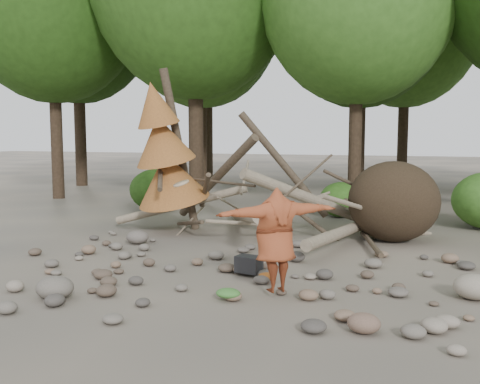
% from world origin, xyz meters
% --- Properties ---
extents(ground, '(120.00, 120.00, 0.00)m').
position_xyz_m(ground, '(0.00, 0.00, 0.00)').
color(ground, '#514C44').
rests_on(ground, ground).
extents(deadfall_pile, '(8.55, 5.24, 3.30)m').
position_xyz_m(deadfall_pile, '(2.02, 4.24, 0.95)').
color(deadfall_pile, '#332619').
rests_on(deadfall_pile, ground).
extents(dead_conifer, '(2.06, 2.16, 4.35)m').
position_xyz_m(dead_conifer, '(-3.12, 3.37, 2.11)').
color(dead_conifer, '#4C3F30').
rests_on(dead_conifer, ground).
extents(bush_left, '(1.80, 1.80, 1.44)m').
position_xyz_m(bush_left, '(-5.50, 7.20, 0.72)').
color(bush_left, '#285015').
rests_on(bush_left, ground).
extents(bush_mid, '(1.40, 1.40, 1.12)m').
position_xyz_m(bush_mid, '(0.80, 7.80, 0.56)').
color(bush_mid, '#34661D').
rests_on(bush_mid, ground).
extents(frisbee_thrower, '(2.79, 1.80, 1.79)m').
position_xyz_m(frisbee_thrower, '(1.10, -0.96, 0.93)').
color(frisbee_thrower, brown).
rests_on(frisbee_thrower, ground).
extents(backpack, '(0.51, 0.39, 0.31)m').
position_xyz_m(backpack, '(0.29, 0.10, 0.15)').
color(backpack, black).
rests_on(backpack, ground).
extents(cloth_green, '(0.40, 0.33, 0.15)m').
position_xyz_m(cloth_green, '(0.48, -1.46, 0.07)').
color(cloth_green, '#38702C').
rests_on(cloth_green, ground).
extents(cloth_orange, '(0.32, 0.26, 0.12)m').
position_xyz_m(cloth_orange, '(0.75, -0.21, 0.06)').
color(cloth_orange, '#9F511B').
rests_on(cloth_orange, ground).
extents(boulder_front_left, '(0.61, 0.55, 0.37)m').
position_xyz_m(boulder_front_left, '(-2.17, -2.30, 0.18)').
color(boulder_front_left, '#686157').
rests_on(boulder_front_left, ground).
extents(boulder_front_right, '(0.44, 0.40, 0.27)m').
position_xyz_m(boulder_front_right, '(2.66, -2.14, 0.13)').
color(boulder_front_right, brown).
rests_on(boulder_front_right, ground).
extents(boulder_mid_right, '(0.67, 0.60, 0.40)m').
position_xyz_m(boulder_mid_right, '(4.16, -0.06, 0.20)').
color(boulder_mid_right, gray).
rests_on(boulder_mid_right, ground).
extents(boulder_mid_left, '(0.54, 0.49, 0.32)m').
position_xyz_m(boulder_mid_left, '(-3.15, 1.95, 0.16)').
color(boulder_mid_left, '#655D55').
rests_on(boulder_mid_left, ground).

